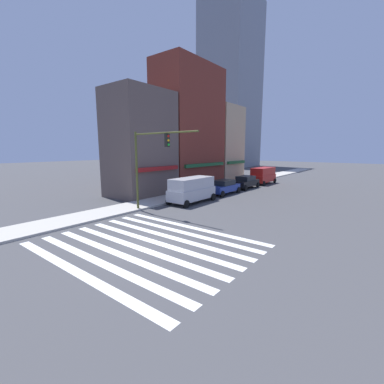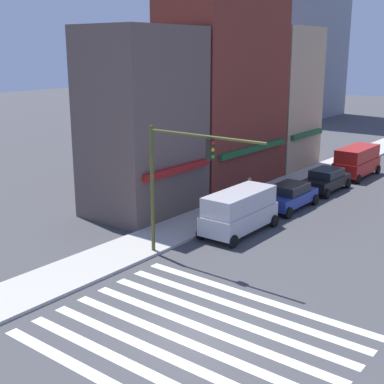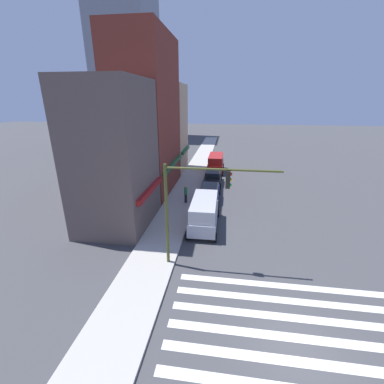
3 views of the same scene
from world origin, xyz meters
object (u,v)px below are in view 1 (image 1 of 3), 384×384
van_silver (192,189)px  pedestrian_green_top (201,184)px  van_red (263,175)px  sedan_blue (224,187)px  sedan_black (246,182)px  traffic_signal (149,156)px

van_silver → pedestrian_green_top: bearing=25.3°
van_red → van_silver: bearing=179.7°
sedan_blue → sedan_black: same height
traffic_signal → van_silver: traffic_signal is taller
traffic_signal → pedestrian_green_top: traffic_signal is taller
van_red → pedestrian_green_top: van_red is taller
van_silver → van_red: (16.75, 0.00, 0.00)m
sedan_black → sedan_blue: bearing=-179.3°
traffic_signal → sedan_blue: size_ratio=1.43×
van_silver → pedestrian_green_top: van_silver is taller
sedan_blue → sedan_black: 5.40m
sedan_black → pedestrian_green_top: bearing=162.3°
sedan_black → pedestrian_green_top: (-6.63, 2.20, 0.23)m
sedan_black → van_red: bearing=0.7°
van_red → sedan_black: bearing=179.7°
van_silver → pedestrian_green_top: 5.04m
sedan_black → van_red: 5.61m
traffic_signal → sedan_black: traffic_signal is taller
van_silver → van_red: 16.75m
van_silver → sedan_blue: (5.77, 0.00, -0.44)m
sedan_blue → van_red: size_ratio=0.88×
traffic_signal → van_red: 22.04m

